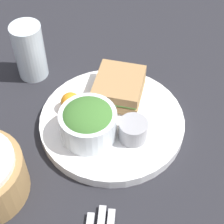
% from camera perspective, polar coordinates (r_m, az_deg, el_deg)
% --- Properties ---
extents(ground_plane, '(4.00, 4.00, 0.00)m').
position_cam_1_polar(ground_plane, '(0.75, 0.00, -2.10)').
color(ground_plane, '#232328').
extents(plate, '(0.28, 0.28, 0.02)m').
position_cam_1_polar(plate, '(0.74, 0.00, -1.57)').
color(plate, white).
rests_on(plate, ground_plane).
extents(sandwich, '(0.12, 0.11, 0.04)m').
position_cam_1_polar(sandwich, '(0.76, 1.07, 3.81)').
color(sandwich, '#A37A4C').
rests_on(sandwich, plate).
extents(salad_bowl, '(0.11, 0.11, 0.07)m').
position_cam_1_polar(salad_bowl, '(0.68, -3.66, -1.47)').
color(salad_bowl, white).
rests_on(salad_bowl, plate).
extents(dressing_cup, '(0.05, 0.05, 0.04)m').
position_cam_1_polar(dressing_cup, '(0.69, 3.25, -2.79)').
color(dressing_cup, '#99999E').
rests_on(dressing_cup, plate).
extents(orange_wedge, '(0.04, 0.04, 0.04)m').
position_cam_1_polar(orange_wedge, '(0.74, -6.32, 1.51)').
color(orange_wedge, orange).
rests_on(orange_wedge, plate).
extents(drink_glass, '(0.07, 0.07, 0.13)m').
position_cam_1_polar(drink_glass, '(0.83, -12.45, 9.03)').
color(drink_glass, silver).
rests_on(drink_glass, ground_plane).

